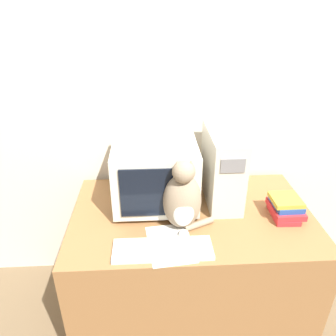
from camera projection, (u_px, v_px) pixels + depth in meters
wall_back at (185, 104)px, 2.02m from camera, size 7.00×0.05×2.50m
desk at (190, 265)px, 2.00m from camera, size 1.33×0.81×0.77m
crt_monitor at (155, 173)px, 1.83m from camera, size 0.45×0.45×0.37m
computer_tower at (222, 166)px, 1.87m from camera, size 0.18×0.44×0.42m
keyboard at (163, 249)px, 1.54m from camera, size 0.47×0.16×0.02m
cat at (183, 199)px, 1.63m from camera, size 0.27×0.22×0.40m
book_stack at (285, 207)px, 1.78m from camera, size 0.16×0.21×0.11m
pen at (134, 241)px, 1.61m from camera, size 0.13×0.01×0.01m
paper_sheet at (170, 244)px, 1.59m from camera, size 0.24×0.32×0.00m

